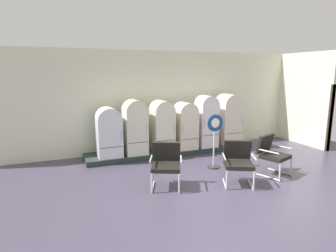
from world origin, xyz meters
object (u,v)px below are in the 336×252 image
(refrigerator_0, at_px, (109,131))
(armchair_left, at_px, (166,162))
(refrigerator_2, at_px, (162,124))
(refrigerator_3, at_px, (185,124))
(refrigerator_1, at_px, (135,125))
(armchair_right, at_px, (272,153))
(armchair_center, at_px, (238,160))
(refrigerator_5, at_px, (228,118))
(sign_stand, at_px, (214,143))
(refrigerator_4, at_px, (206,120))

(refrigerator_0, relative_size, armchair_left, 1.42)
(refrigerator_2, height_order, refrigerator_3, refrigerator_2)
(refrigerator_1, height_order, armchair_right, refrigerator_1)
(armchair_left, distance_m, armchair_center, 1.60)
(refrigerator_5, bearing_deg, armchair_right, -99.45)
(armchair_center, bearing_deg, refrigerator_3, 90.70)
(refrigerator_0, xyz_separation_m, refrigerator_1, (0.74, -0.00, 0.10))
(armchair_left, relative_size, armchair_right, 1.00)
(sign_stand, bearing_deg, refrigerator_1, 137.41)
(refrigerator_5, xyz_separation_m, sign_stand, (-1.46, -1.57, -0.33))
(armchair_left, bearing_deg, refrigerator_0, 110.23)
(armchair_left, height_order, sign_stand, sign_stand)
(refrigerator_2, bearing_deg, armchair_left, -108.39)
(armchair_right, bearing_deg, refrigerator_3, 114.63)
(refrigerator_2, relative_size, refrigerator_3, 1.06)
(refrigerator_0, relative_size, refrigerator_4, 0.86)
(refrigerator_0, height_order, refrigerator_3, refrigerator_3)
(refrigerator_5, distance_m, armchair_right, 2.58)
(refrigerator_0, height_order, refrigerator_2, refrigerator_2)
(refrigerator_0, distance_m, sign_stand, 2.88)
(refrigerator_3, distance_m, armchair_center, 2.71)
(refrigerator_3, distance_m, armchair_left, 2.72)
(refrigerator_1, distance_m, refrigerator_3, 1.59)
(armchair_center, bearing_deg, refrigerator_5, 60.56)
(armchair_left, bearing_deg, refrigerator_4, 44.92)
(refrigerator_0, xyz_separation_m, refrigerator_2, (1.57, 0.01, 0.08))
(refrigerator_4, bearing_deg, refrigerator_2, 178.69)
(refrigerator_0, height_order, refrigerator_5, refrigerator_5)
(sign_stand, bearing_deg, armchair_left, -156.82)
(refrigerator_0, relative_size, refrigerator_1, 0.88)
(refrigerator_3, bearing_deg, refrigerator_2, 179.96)
(refrigerator_3, height_order, armchair_right, refrigerator_3)
(refrigerator_2, relative_size, armchair_right, 1.55)
(refrigerator_5, distance_m, armchair_center, 3.14)
(refrigerator_5, bearing_deg, sign_stand, -132.90)
(sign_stand, bearing_deg, refrigerator_3, 93.52)
(refrigerator_3, bearing_deg, armchair_center, -89.30)
(refrigerator_4, height_order, sign_stand, refrigerator_4)
(armchair_right, bearing_deg, refrigerator_2, 127.36)
(refrigerator_3, xyz_separation_m, armchair_right, (1.14, -2.49, -0.35))
(refrigerator_0, height_order, armchair_right, refrigerator_0)
(sign_stand, bearing_deg, armchair_right, -41.74)
(refrigerator_0, relative_size, refrigerator_3, 0.97)
(refrigerator_1, distance_m, armchair_center, 3.16)
(refrigerator_3, distance_m, refrigerator_5, 1.56)
(refrigerator_1, xyz_separation_m, armchair_center, (1.62, -2.68, -0.42))
(refrigerator_1, height_order, armchair_center, refrigerator_1)
(armchair_left, xyz_separation_m, armchair_center, (1.54, -0.44, 0.00))
(refrigerator_2, xyz_separation_m, refrigerator_5, (2.32, 0.02, 0.06))
(refrigerator_4, distance_m, armchair_center, 2.78)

